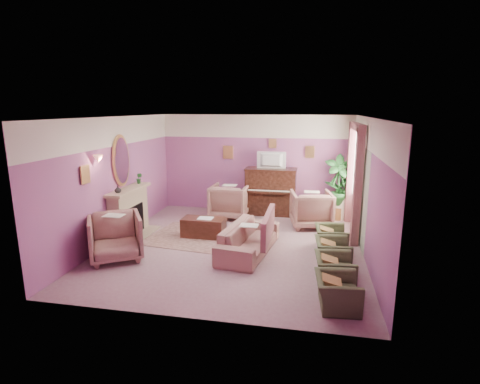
% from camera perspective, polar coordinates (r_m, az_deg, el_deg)
% --- Properties ---
extents(floor, '(5.50, 6.00, 0.01)m').
position_cam_1_polar(floor, '(8.39, -0.91, -8.15)').
color(floor, gray).
rests_on(floor, ground).
extents(ceiling, '(5.50, 6.00, 0.01)m').
position_cam_1_polar(ceiling, '(7.85, -0.98, 11.33)').
color(ceiling, silver).
rests_on(ceiling, wall_back).
extents(wall_back, '(5.50, 0.02, 2.80)m').
position_cam_1_polar(wall_back, '(10.91, 2.34, 4.33)').
color(wall_back, '#834A8D').
rests_on(wall_back, floor).
extents(wall_front, '(5.50, 0.02, 2.80)m').
position_cam_1_polar(wall_front, '(5.20, -7.87, -5.22)').
color(wall_front, '#834A8D').
rests_on(wall_front, floor).
extents(wall_left, '(0.02, 6.00, 2.80)m').
position_cam_1_polar(wall_left, '(8.98, -18.39, 1.86)').
color(wall_left, '#834A8D').
rests_on(wall_left, floor).
extents(wall_right, '(0.02, 6.00, 2.80)m').
position_cam_1_polar(wall_right, '(7.91, 18.93, 0.43)').
color(wall_right, '#834A8D').
rests_on(wall_right, floor).
extents(picture_rail_band, '(5.50, 0.01, 0.65)m').
position_cam_1_polar(picture_rail_band, '(10.80, 2.39, 9.98)').
color(picture_rail_band, white).
rests_on(picture_rail_band, wall_back).
extents(stripe_panel, '(0.01, 3.00, 2.15)m').
position_cam_1_polar(stripe_panel, '(9.24, 17.66, 0.15)').
color(stripe_panel, '#ABB69B').
rests_on(stripe_panel, wall_right).
extents(fireplace_surround, '(0.30, 1.40, 1.10)m').
position_cam_1_polar(fireplace_surround, '(9.26, -16.56, -3.10)').
color(fireplace_surround, tan).
rests_on(fireplace_surround, floor).
extents(fireplace_inset, '(0.18, 0.72, 0.68)m').
position_cam_1_polar(fireplace_inset, '(9.26, -15.95, -4.03)').
color(fireplace_inset, black).
rests_on(fireplace_inset, floor).
extents(fire_ember, '(0.06, 0.54, 0.10)m').
position_cam_1_polar(fire_ember, '(9.29, -15.66, -5.12)').
color(fire_ember, orange).
rests_on(fire_ember, floor).
extents(mantel_shelf, '(0.40, 1.55, 0.07)m').
position_cam_1_polar(mantel_shelf, '(9.11, -16.62, 0.34)').
color(mantel_shelf, tan).
rests_on(mantel_shelf, fireplace_surround).
extents(hearth, '(0.55, 1.50, 0.02)m').
position_cam_1_polar(hearth, '(9.33, -15.25, -6.36)').
color(hearth, tan).
rests_on(hearth, floor).
extents(mirror_frame, '(0.04, 0.72, 1.20)m').
position_cam_1_polar(mirror_frame, '(9.06, -17.67, 4.58)').
color(mirror_frame, tan).
rests_on(mirror_frame, wall_left).
extents(mirror_glass, '(0.01, 0.60, 1.06)m').
position_cam_1_polar(mirror_glass, '(9.05, -17.53, 4.58)').
color(mirror_glass, silver).
rests_on(mirror_glass, wall_left).
extents(sconce_shade, '(0.20, 0.20, 0.16)m').
position_cam_1_polar(sconce_shade, '(8.10, -20.79, 4.73)').
color(sconce_shade, '#ED896E').
rests_on(sconce_shade, wall_left).
extents(piano, '(1.40, 0.60, 1.30)m').
position_cam_1_polar(piano, '(10.67, 4.70, 0.01)').
color(piano, '#341910').
rests_on(piano, floor).
extents(piano_keyshelf, '(1.30, 0.12, 0.06)m').
position_cam_1_polar(piano_keyshelf, '(10.32, 4.48, -0.03)').
color(piano_keyshelf, '#341910').
rests_on(piano_keyshelf, piano).
extents(piano_keys, '(1.20, 0.08, 0.02)m').
position_cam_1_polar(piano_keys, '(10.31, 4.49, 0.19)').
color(piano_keys, silver).
rests_on(piano_keys, piano).
extents(piano_top, '(1.45, 0.65, 0.04)m').
position_cam_1_polar(piano_top, '(10.55, 4.76, 3.51)').
color(piano_top, '#341910').
rests_on(piano_top, piano).
extents(television, '(0.80, 0.12, 0.48)m').
position_cam_1_polar(television, '(10.46, 4.76, 5.04)').
color(television, black).
rests_on(television, piano).
extents(print_back_left, '(0.30, 0.03, 0.38)m').
position_cam_1_polar(print_back_left, '(10.98, -1.83, 6.07)').
color(print_back_left, tan).
rests_on(print_back_left, wall_back).
extents(print_back_right, '(0.26, 0.03, 0.34)m').
position_cam_1_polar(print_back_right, '(10.70, 10.60, 6.01)').
color(print_back_right, tan).
rests_on(print_back_right, wall_back).
extents(print_back_mid, '(0.22, 0.03, 0.26)m').
position_cam_1_polar(print_back_mid, '(10.74, 5.00, 7.38)').
color(print_back_mid, tan).
rests_on(print_back_mid, wall_back).
extents(print_left_wall, '(0.03, 0.28, 0.36)m').
position_cam_1_polar(print_left_wall, '(7.90, -22.52, 2.49)').
color(print_left_wall, tan).
rests_on(print_left_wall, wall_left).
extents(window_blind, '(0.03, 1.40, 1.80)m').
position_cam_1_polar(window_blind, '(9.37, 17.53, 4.22)').
color(window_blind, silver).
rests_on(window_blind, wall_right).
extents(curtain_left, '(0.16, 0.34, 2.60)m').
position_cam_1_polar(curtain_left, '(8.53, 17.47, 0.69)').
color(curtain_left, '#874950').
rests_on(curtain_left, floor).
extents(curtain_right, '(0.16, 0.34, 2.60)m').
position_cam_1_polar(curtain_right, '(10.33, 16.41, 2.78)').
color(curtain_right, '#874950').
rests_on(curtain_right, floor).
extents(pelmet, '(0.16, 2.20, 0.16)m').
position_cam_1_polar(pelmet, '(9.28, 17.39, 9.49)').
color(pelmet, '#874950').
rests_on(pelmet, wall_right).
extents(mantel_plant, '(0.16, 0.16, 0.28)m').
position_cam_1_polar(mantel_plant, '(9.56, -15.12, 2.03)').
color(mantel_plant, '#225F26').
rests_on(mantel_plant, mantel_shelf).
extents(mantel_vase, '(0.16, 0.16, 0.16)m').
position_cam_1_polar(mantel_vase, '(8.66, -18.12, 0.35)').
color(mantel_vase, white).
rests_on(mantel_vase, mantel_shelf).
extents(area_rug, '(2.69, 2.08, 0.01)m').
position_cam_1_polar(area_rug, '(8.91, -5.58, -6.91)').
color(area_rug, '#976D62').
rests_on(area_rug, floor).
extents(coffee_table, '(1.01, 0.52, 0.45)m').
position_cam_1_polar(coffee_table, '(8.93, -5.57, -5.39)').
color(coffee_table, '#421F14').
rests_on(coffee_table, floor).
extents(table_paper, '(0.35, 0.28, 0.01)m').
position_cam_1_polar(table_paper, '(8.84, -5.29, -3.99)').
color(table_paper, white).
rests_on(table_paper, coffee_table).
extents(sofa, '(0.69, 2.07, 0.84)m').
position_cam_1_polar(sofa, '(7.89, 1.38, -6.31)').
color(sofa, '#A07266').
rests_on(sofa, floor).
extents(sofa_throw, '(0.10, 1.57, 0.57)m').
position_cam_1_polar(sofa_throw, '(7.78, 4.31, -5.22)').
color(sofa_throw, '#874950').
rests_on(sofa_throw, sofa).
extents(floral_armchair_left, '(0.98, 0.98, 1.02)m').
position_cam_1_polar(floral_armchair_left, '(10.37, -1.60, -1.12)').
color(floral_armchair_left, '#A07266').
rests_on(floral_armchair_left, floor).
extents(floral_armchair_right, '(0.98, 0.98, 1.02)m').
position_cam_1_polar(floral_armchair_right, '(9.72, 10.81, -2.28)').
color(floral_armchair_right, '#A07266').
rests_on(floral_armchair_right, floor).
extents(floral_armchair_front, '(0.98, 0.98, 1.02)m').
position_cam_1_polar(floral_armchair_front, '(7.93, -18.49, -6.19)').
color(floral_armchair_front, '#A07266').
rests_on(floral_armchair_front, floor).
extents(olive_chair_a, '(0.53, 0.76, 0.66)m').
position_cam_1_polar(olive_chair_a, '(6.05, 14.62, -13.83)').
color(olive_chair_a, '#495231').
rests_on(olive_chair_a, floor).
extents(olive_chair_b, '(0.53, 0.76, 0.66)m').
position_cam_1_polar(olive_chair_b, '(6.79, 14.23, -10.76)').
color(olive_chair_b, '#495231').
rests_on(olive_chair_b, floor).
extents(olive_chair_c, '(0.53, 0.76, 0.66)m').
position_cam_1_polar(olive_chair_c, '(7.55, 13.92, -8.31)').
color(olive_chair_c, '#495231').
rests_on(olive_chair_c, floor).
extents(olive_chair_d, '(0.53, 0.76, 0.66)m').
position_cam_1_polar(olive_chair_d, '(8.32, 13.67, -6.30)').
color(olive_chair_d, '#495231').
rests_on(olive_chair_d, floor).
extents(side_table, '(0.52, 0.52, 0.70)m').
position_cam_1_polar(side_table, '(10.67, 14.78, -2.04)').
color(side_table, silver).
rests_on(side_table, floor).
extents(side_plant_big, '(0.30, 0.30, 0.34)m').
position_cam_1_polar(side_plant_big, '(10.55, 14.94, 0.70)').
color(side_plant_big, '#225F26').
rests_on(side_plant_big, side_table).
extents(side_plant_small, '(0.16, 0.16, 0.28)m').
position_cam_1_polar(side_plant_small, '(10.47, 15.62, 0.39)').
color(side_plant_small, '#225F26').
rests_on(side_plant_small, side_table).
extents(palm_pot, '(0.34, 0.34, 0.34)m').
position_cam_1_polar(palm_pot, '(10.60, 14.51, -3.13)').
color(palm_pot, brown).
rests_on(palm_pot, floor).
extents(palm_plant, '(0.76, 0.76, 1.44)m').
position_cam_1_polar(palm_plant, '(10.39, 14.79, 1.59)').
color(palm_plant, '#225F26').
rests_on(palm_plant, palm_pot).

